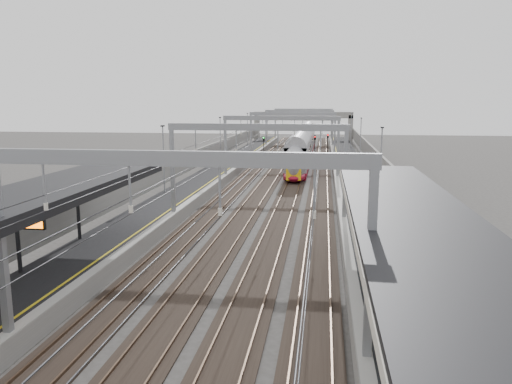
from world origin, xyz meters
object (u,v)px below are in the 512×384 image
(signal_green, at_px, (264,143))
(train, at_px, (303,148))
(bench, at_px, (453,320))
(overbridge, at_px, (303,119))

(signal_green, bearing_deg, train, -39.41)
(bench, height_order, signal_green, signal_green)
(train, relative_size, signal_green, 13.83)
(train, bearing_deg, signal_green, 140.59)
(train, xyz_separation_m, signal_green, (-6.70, 5.51, 0.37))
(overbridge, distance_m, bench, 96.67)
(overbridge, height_order, bench, overbridge)
(overbridge, xyz_separation_m, train, (1.50, -36.43, -3.26))
(train, distance_m, bench, 60.23)
(train, bearing_deg, bench, -82.46)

